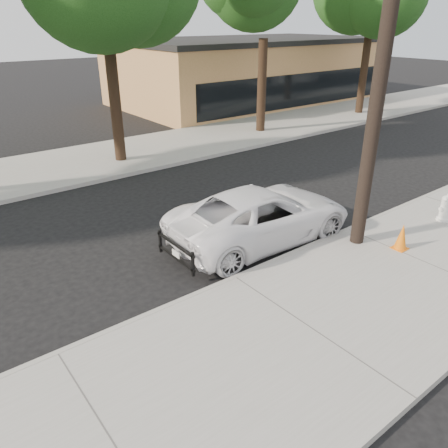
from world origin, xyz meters
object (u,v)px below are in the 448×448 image
Objects in this scene: utility_pole at (384,55)px; police_cruiser at (261,215)px; fire_hydrant at (445,209)px; traffic_cone at (402,237)px.

utility_pole is 1.75× the size of police_cruiser.
police_cruiser is 5.38m from fire_hydrant.
utility_pole is 4.35m from traffic_cone.
utility_pole is 4.71m from police_cruiser.
traffic_cone is (2.22, -2.76, -0.24)m from police_cruiser.
police_cruiser is 7.63× the size of traffic_cone.
utility_pole is at bearing 119.58° from traffic_cone.
utility_pole is 13.37× the size of traffic_cone.
police_cruiser reaches higher than traffic_cone.
fire_hydrant is (4.73, -2.55, -0.20)m from police_cruiser.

